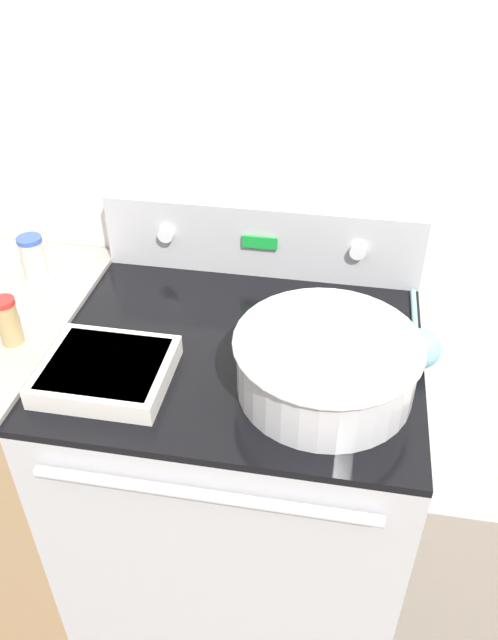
% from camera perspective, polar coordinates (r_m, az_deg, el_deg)
% --- Properties ---
extents(kitchen_wall, '(8.00, 0.05, 2.50)m').
position_cam_1_polar(kitchen_wall, '(1.59, 1.62, 14.99)').
color(kitchen_wall, silver).
rests_on(kitchen_wall, ground_plane).
extents(stove_range, '(0.82, 0.72, 0.95)m').
position_cam_1_polar(stove_range, '(1.75, -0.77, -14.47)').
color(stove_range, '#BCBCC1').
rests_on(stove_range, ground_plane).
extents(control_panel, '(0.82, 0.07, 0.19)m').
position_cam_1_polar(control_panel, '(1.62, 1.17, 7.34)').
color(control_panel, '#BCBCC1').
rests_on(control_panel, stove_range).
extents(side_counter, '(0.46, 0.69, 0.96)m').
position_cam_1_polar(side_counter, '(1.93, -20.17, -10.92)').
color(side_counter, tan).
rests_on(side_counter, ground_plane).
extents(mixing_bowl, '(0.38, 0.38, 0.13)m').
position_cam_1_polar(mixing_bowl, '(1.26, 7.07, -3.79)').
color(mixing_bowl, silver).
rests_on(mixing_bowl, stove_range).
extents(casserole_dish, '(0.27, 0.23, 0.05)m').
position_cam_1_polar(casserole_dish, '(1.34, -12.91, -4.47)').
color(casserole_dish, silver).
rests_on(casserole_dish, stove_range).
extents(ladle, '(0.09, 0.33, 0.09)m').
position_cam_1_polar(ladle, '(1.39, 15.34, -2.36)').
color(ladle, '#7AB2C6').
rests_on(ladle, stove_range).
extents(spice_jar_red_cap, '(0.05, 0.05, 0.11)m').
position_cam_1_polar(spice_jar_red_cap, '(1.47, -21.18, -0.07)').
color(spice_jar_red_cap, tan).
rests_on(spice_jar_red_cap, side_counter).
extents(spice_jar_blue_cap, '(0.06, 0.06, 0.11)m').
position_cam_1_polar(spice_jar_blue_cap, '(1.69, -19.15, 5.51)').
color(spice_jar_blue_cap, beige).
rests_on(spice_jar_blue_cap, side_counter).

